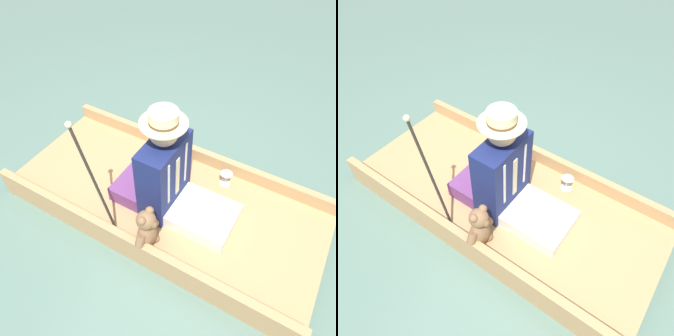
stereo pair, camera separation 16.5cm
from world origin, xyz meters
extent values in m
plane|color=slate|center=(0.00, 0.00, 0.00)|extent=(16.00, 16.00, 0.00)
cube|color=tan|center=(0.00, 0.00, 0.07)|extent=(1.11, 2.54, 0.13)
cube|color=tan|center=(-0.53, 0.00, 0.19)|extent=(0.06, 2.54, 0.12)
cube|color=tan|center=(0.53, 0.00, 0.19)|extent=(0.06, 2.54, 0.12)
cube|color=#6B3875|center=(0.05, -0.23, 0.20)|extent=(0.41, 0.28, 0.14)
cube|color=white|center=(0.05, 0.37, 0.19)|extent=(0.41, 0.47, 0.11)
cube|color=navy|center=(0.05, 0.03, 0.45)|extent=(0.45, 0.22, 0.64)
cube|color=beige|center=(0.05, 0.14, 0.50)|extent=(0.04, 0.01, 0.35)
cube|color=white|center=(-0.07, 0.14, 0.54)|extent=(0.02, 0.01, 0.39)
cube|color=white|center=(0.18, 0.14, 0.54)|extent=(0.02, 0.01, 0.39)
sphere|color=tan|center=(0.05, 0.03, 0.88)|extent=(0.21, 0.21, 0.21)
cylinder|color=beige|center=(0.05, 0.03, 0.95)|extent=(0.32, 0.32, 0.01)
cylinder|color=beige|center=(0.05, 0.03, 0.99)|extent=(0.19, 0.19, 0.09)
cylinder|color=brown|center=(0.05, 0.03, 0.96)|extent=(0.20, 0.20, 0.02)
ellipsoid|color=#846042|center=(0.44, 0.11, 0.25)|extent=(0.16, 0.13, 0.24)
sphere|color=#846042|center=(0.44, 0.11, 0.43)|extent=(0.14, 0.14, 0.14)
sphere|color=brown|center=(0.44, 0.17, 0.42)|extent=(0.05, 0.05, 0.05)
sphere|color=#846042|center=(0.39, 0.11, 0.48)|extent=(0.06, 0.06, 0.06)
sphere|color=#846042|center=(0.48, 0.11, 0.48)|extent=(0.06, 0.06, 0.06)
cylinder|color=#846042|center=(0.35, 0.11, 0.29)|extent=(0.09, 0.06, 0.10)
cylinder|color=#846042|center=(0.52, 0.11, 0.29)|extent=(0.09, 0.06, 0.10)
sphere|color=#846042|center=(0.39, 0.15, 0.16)|extent=(0.07, 0.07, 0.07)
sphere|color=#846042|center=(0.48, 0.15, 0.16)|extent=(0.07, 0.07, 0.07)
cylinder|color=silver|center=(-0.38, 0.37, 0.14)|extent=(0.09, 0.09, 0.01)
cylinder|color=silver|center=(-0.38, 0.37, 0.17)|extent=(0.01, 0.01, 0.07)
cone|color=silver|center=(-0.38, 0.37, 0.23)|extent=(0.10, 0.10, 0.05)
cylinder|color=#2D2823|center=(0.46, -0.26, 0.59)|extent=(0.02, 0.23, 0.93)
sphere|color=beige|center=(0.46, -0.37, 1.06)|extent=(0.04, 0.04, 0.04)
camera|label=1|loc=(1.44, 0.86, 2.25)|focal=35.00mm
camera|label=2|loc=(1.35, 1.00, 2.25)|focal=35.00mm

